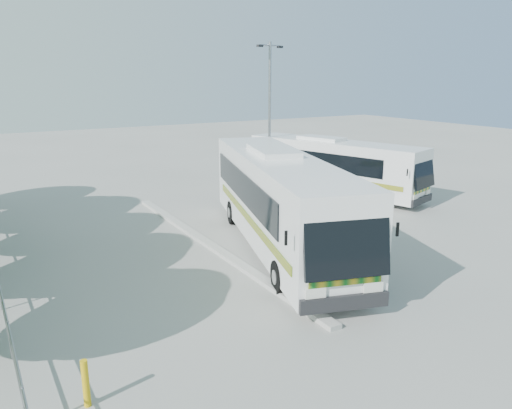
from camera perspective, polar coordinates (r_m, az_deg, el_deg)
ground at (r=19.75m, az=3.23°, el=-5.30°), size 100.00×100.00×0.00m
kerb_divider at (r=20.30m, az=-5.36°, el=-4.55°), size 0.40×16.00×0.15m
coach_main at (r=19.57m, az=2.77°, el=0.63°), size 6.31×13.29×3.64m
coach_adjacent at (r=29.14m, az=8.87°, el=4.48°), size 5.31×11.15×3.05m
lamppost at (r=30.31m, az=1.57°, el=10.86°), size 2.06×0.74×8.56m
bollard at (r=11.52m, az=-18.88°, el=-18.78°), size 0.16×0.16×1.07m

